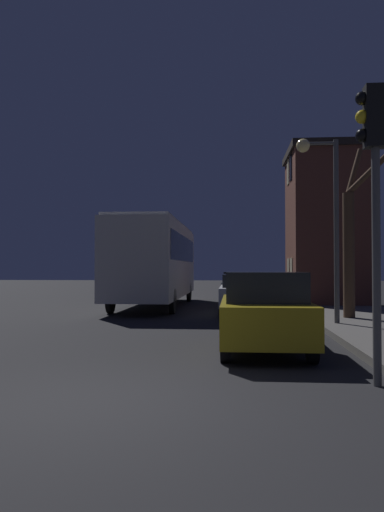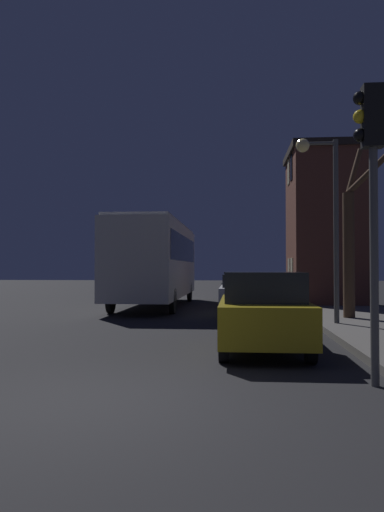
% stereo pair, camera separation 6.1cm
% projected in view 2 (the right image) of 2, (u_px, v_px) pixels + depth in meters
% --- Properties ---
extents(ground_plane, '(120.00, 120.00, 0.00)m').
position_uv_depth(ground_plane, '(99.00, 403.00, 6.21)').
color(ground_plane, black).
extents(brick_building, '(3.44, 4.32, 6.80)m').
position_uv_depth(brick_building, '(327.00, 225.00, 22.12)').
color(brick_building, brown).
rests_on(brick_building, sidewalk).
extents(streetlamp, '(1.16, 0.38, 5.13)m').
position_uv_depth(streetlamp, '(324.00, 197.00, 13.82)').
color(streetlamp, '#4C4C4C').
rests_on(streetlamp, sidewalk).
extents(traffic_light, '(0.43, 0.24, 4.31)m').
position_uv_depth(traffic_light, '(371.00, 170.00, 7.15)').
color(traffic_light, '#4C4C4C').
rests_on(traffic_light, ground).
extents(bare_tree, '(1.45, 1.14, 5.32)m').
position_uv_depth(bare_tree, '(352.00, 238.00, 15.29)').
color(bare_tree, '#473323').
rests_on(bare_tree, sidewalk).
extents(bus, '(2.51, 10.32, 3.57)m').
position_uv_depth(bus, '(156.00, 258.00, 21.62)').
color(bus, beige).
rests_on(bus, ground).
extents(car_near_lane, '(1.70, 3.96, 1.60)m').
position_uv_depth(car_near_lane, '(263.00, 311.00, 10.05)').
color(car_near_lane, olive).
rests_on(car_near_lane, ground).
extents(car_mid_lane, '(1.84, 4.05, 1.45)m').
position_uv_depth(car_mid_lane, '(245.00, 293.00, 18.24)').
color(car_mid_lane, '#B7BABF').
rests_on(car_mid_lane, ground).
extents(car_far_lane, '(1.71, 4.14, 1.48)m').
position_uv_depth(car_far_lane, '(240.00, 286.00, 24.85)').
color(car_far_lane, black).
rests_on(car_far_lane, ground).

